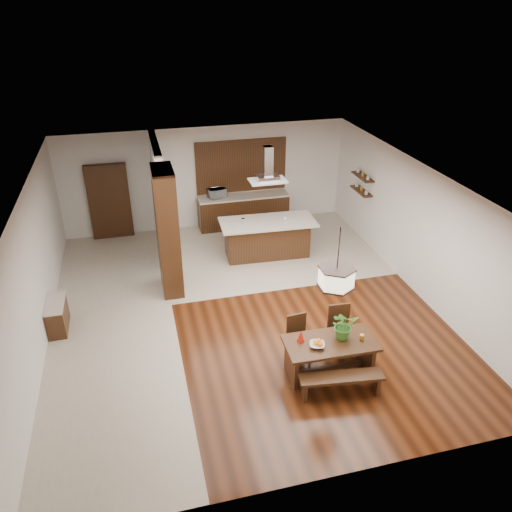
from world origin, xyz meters
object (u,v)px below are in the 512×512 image
object	(u,v)px
range_hood	(268,164)
dining_table	(330,350)
hallway_console	(57,316)
dining_chair_right	(341,331)
island_cup	(285,219)
pendant_lantern	(337,264)
microwave	(217,193)
kitchen_island	(267,238)
dining_bench	(341,385)
foliage_plant	(344,325)
dining_chair_left	(300,339)
fruit_bowl	(317,345)

from	to	relation	value
range_hood	dining_table	bearing A→B (deg)	-91.52
hallway_console	dining_chair_right	xyz separation A→B (m)	(5.28, -2.11, 0.17)
dining_table	island_cup	xyz separation A→B (m)	(0.56, 4.53, 0.54)
hallway_console	pendant_lantern	distance (m)	5.83
microwave	kitchen_island	bearing A→B (deg)	-80.65
hallway_console	dining_table	xyz separation A→B (m)	(4.85, -2.59, 0.18)
kitchen_island	range_hood	size ratio (longest dim) A/B	2.72
dining_bench	pendant_lantern	size ratio (longest dim) A/B	1.10
dining_bench	pendant_lantern	world-z (taller)	pendant_lantern
foliage_plant	dining_table	bearing A→B (deg)	-164.86
dining_table	dining_bench	bearing A→B (deg)	-91.61
dining_table	hallway_console	bearing A→B (deg)	151.89
range_hood	island_cup	size ratio (longest dim) A/B	8.12
dining_chair_right	kitchen_island	distance (m)	4.16
hallway_console	foliage_plant	distance (m)	5.74
dining_table	pendant_lantern	xyz separation A→B (m)	(0.00, 0.00, 1.75)
dining_chair_right	range_hood	world-z (taller)	range_hood
hallway_console	microwave	world-z (taller)	microwave
dining_bench	foliage_plant	world-z (taller)	foliage_plant
dining_bench	island_cup	xyz separation A→B (m)	(0.58, 5.12, 0.84)
dining_chair_right	kitchen_island	world-z (taller)	kitchen_island
dining_chair_left	pendant_lantern	xyz separation A→B (m)	(0.39, -0.51, 1.81)
dining_table	microwave	distance (m)	6.70
dining_chair_right	microwave	size ratio (longest dim) A/B	2.00
hallway_console	microwave	size ratio (longest dim) A/B	1.83
dining_chair_left	foliage_plant	xyz separation A→B (m)	(0.65, -0.44, 0.50)
fruit_bowl	range_hood	size ratio (longest dim) A/B	0.29
pendant_lantern	island_cup	world-z (taller)	pendant_lantern
dining_bench	kitchen_island	bearing A→B (deg)	88.47
hallway_console	range_hood	size ratio (longest dim) A/B	0.98
dining_bench	fruit_bowl	world-z (taller)	fruit_bowl
foliage_plant	kitchen_island	xyz separation A→B (m)	(-0.13, 4.57, -0.43)
foliage_plant	kitchen_island	world-z (taller)	foliage_plant
dining_chair_right	dining_chair_left	bearing A→B (deg)	-178.18
dining_table	dining_chair_right	world-z (taller)	dining_chair_right
hallway_console	foliage_plant	xyz separation A→B (m)	(5.11, -2.52, 0.62)
kitchen_island	island_cup	distance (m)	0.69
range_hood	pendant_lantern	bearing A→B (deg)	-91.52
pendant_lantern	kitchen_island	xyz separation A→B (m)	(0.12, 4.63, -1.74)
range_hood	dining_bench	bearing A→B (deg)	-91.53
dining_table	island_cup	distance (m)	4.60
foliage_plant	kitchen_island	bearing A→B (deg)	91.69
dining_chair_right	range_hood	size ratio (longest dim) A/B	1.07
dining_chair_left	pendant_lantern	world-z (taller)	pendant_lantern
range_hood	kitchen_island	bearing A→B (deg)	-90.00
kitchen_island	range_hood	xyz separation A→B (m)	(0.00, 0.00, 1.96)
pendant_lantern	fruit_bowl	bearing A→B (deg)	-167.11
microwave	dining_table	bearing A→B (deg)	-98.76
dining_chair_right	fruit_bowl	distance (m)	0.92
hallway_console	dining_chair_left	bearing A→B (deg)	-25.04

